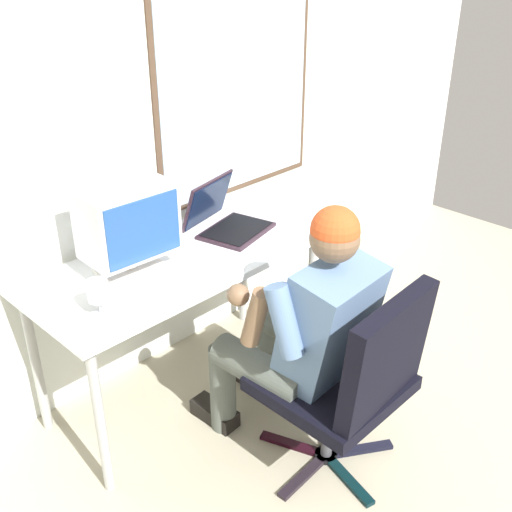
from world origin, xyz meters
The scene contains 7 objects.
wall_rear centered at (0.01, 2.64, 1.36)m, with size 5.40×0.08×2.72m.
desk centered at (-0.28, 2.26, 0.68)m, with size 1.40×0.64×0.76m.
office_chair centered at (-0.15, 1.36, 0.51)m, with size 0.58×0.60×0.91m.
person_seated centered at (-0.16, 1.63, 0.62)m, with size 0.55×0.80×1.20m.
crt_monitor centered at (-0.51, 2.30, 0.99)m, with size 0.39×0.26×0.39m.
laptop centered at (0.06, 2.34, 0.82)m, with size 0.41×0.41×0.25m.
wine_glass centered at (-0.79, 2.11, 0.85)m, with size 0.08×0.08×0.15m.
Camera 1 is at (-1.81, 0.27, 2.08)m, focal length 43.62 mm.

